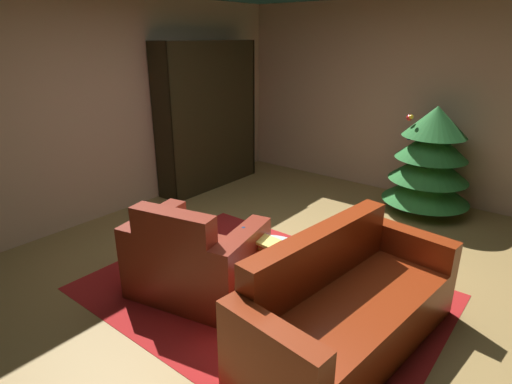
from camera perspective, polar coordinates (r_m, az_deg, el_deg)
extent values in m
plane|color=olive|center=(3.97, 4.19, -11.90)|extent=(7.08, 7.08, 0.00)
cube|color=tan|center=(6.13, 20.83, 11.39)|extent=(5.41, 0.06, 2.59)
cube|color=tan|center=(5.39, -19.99, 10.41)|extent=(0.06, 6.02, 2.59)
cube|color=#A41B1B|center=(3.81, 0.75, -13.41)|extent=(2.92, 2.18, 0.01)
cube|color=black|center=(6.05, -5.31, 9.98)|extent=(0.03, 1.67, 2.06)
cube|color=black|center=(6.77, -1.56, 11.17)|extent=(0.38, 0.03, 2.06)
cube|color=black|center=(5.63, -12.47, 8.81)|extent=(0.38, 0.03, 2.06)
cube|color=black|center=(6.43, -6.17, 1.17)|extent=(0.36, 1.62, 0.03)
cube|color=black|center=(6.31, -6.31, 4.67)|extent=(0.36, 1.62, 0.03)
cube|color=black|center=(6.21, -6.46, 8.29)|extent=(0.36, 1.62, 0.02)
cube|color=black|center=(6.14, -6.61, 12.01)|extent=(0.36, 1.62, 0.02)
cube|color=black|center=(6.09, -6.77, 15.81)|extent=(0.36, 1.62, 0.02)
cube|color=black|center=(6.08, -6.94, 19.64)|extent=(0.36, 1.62, 0.03)
cube|color=black|center=(6.25, -7.56, 11.48)|extent=(0.05, 1.04, 0.65)
cube|color=black|center=(6.24, -7.39, 11.47)|extent=(0.03, 1.07, 0.68)
cube|color=#493D2F|center=(6.96, -2.17, 4.28)|extent=(0.23, 0.04, 0.32)
cube|color=#AFB288|center=(6.92, -2.34, 4.18)|extent=(0.25, 0.03, 0.32)
cube|color=#51251F|center=(6.91, -2.58, 3.92)|extent=(0.24, 0.03, 0.27)
cube|color=navy|center=(6.89, -2.91, 3.86)|extent=(0.21, 0.04, 0.27)
cube|color=#328D3B|center=(6.86, -3.18, 3.95)|extent=(0.19, 0.03, 0.31)
cube|color=#A6A295|center=(6.81, -3.14, 3.69)|extent=(0.28, 0.03, 0.28)
cube|color=#4D391C|center=(6.80, -3.65, 3.59)|extent=(0.21, 0.04, 0.26)
cube|color=#8A4A97|center=(6.76, -3.80, 3.30)|extent=(0.24, 0.03, 0.22)
cube|color=teal|center=(6.70, -4.01, 3.66)|extent=(0.27, 0.04, 0.34)
cube|color=red|center=(6.86, -2.25, 7.49)|extent=(0.22, 0.04, 0.30)
cube|color=#297433|center=(6.85, -2.57, 7.36)|extent=(0.19, 0.03, 0.28)
cube|color=#136D86|center=(6.82, -2.80, 7.28)|extent=(0.19, 0.05, 0.28)
cube|color=yellow|center=(6.76, -2.84, 7.22)|extent=(0.26, 0.04, 0.29)
cube|color=#865090|center=(6.73, -3.13, 7.32)|extent=(0.24, 0.03, 0.33)
cube|color=#B33429|center=(6.73, -3.48, 6.80)|extent=(0.20, 0.04, 0.21)
cube|color=#B43416|center=(6.67, -3.64, 7.25)|extent=(0.23, 0.04, 0.34)
cube|color=#318139|center=(6.65, -4.01, 6.83)|extent=(0.21, 0.04, 0.26)
cube|color=#268046|center=(6.71, -2.45, 17.92)|extent=(0.20, 0.04, 0.35)
cube|color=navy|center=(6.67, -2.49, 17.36)|extent=(0.24, 0.03, 0.22)
cube|color=red|center=(6.63, -2.57, 17.73)|extent=(0.29, 0.04, 0.31)
cube|color=red|center=(6.61, -3.11, 17.66)|extent=(0.21, 0.04, 0.30)
cube|color=#B9B093|center=(6.57, -3.28, 17.40)|extent=(0.25, 0.05, 0.24)
cube|color=teal|center=(6.51, -3.50, 17.82)|extent=(0.28, 0.05, 0.34)
cube|color=#4A3622|center=(6.50, -4.04, 17.26)|extent=(0.21, 0.03, 0.22)
cube|color=maroon|center=(3.76, -7.94, -10.63)|extent=(0.85, 0.89, 0.39)
cube|color=maroon|center=(3.34, -11.09, -6.45)|extent=(0.72, 0.32, 0.48)
cube|color=maroon|center=(3.49, -1.92, -10.47)|extent=(0.34, 0.77, 0.66)
cube|color=maroon|center=(3.93, -13.44, -7.34)|extent=(0.34, 0.77, 0.66)
ellipsoid|color=beige|center=(3.68, -7.70, -6.22)|extent=(0.31, 0.24, 0.18)
sphere|color=beige|center=(3.75, -6.69, -4.72)|extent=(0.13, 0.13, 0.13)
cube|color=maroon|center=(3.22, 12.60, -16.74)|extent=(0.93, 1.59, 0.40)
cube|color=maroon|center=(3.13, 8.60, -8.56)|extent=(0.34, 1.52, 0.42)
cube|color=maroon|center=(2.63, 1.96, -22.95)|extent=(0.77, 0.24, 0.64)
cube|color=maroon|center=(3.79, 19.73, -9.29)|extent=(0.77, 0.24, 0.64)
cylinder|color=black|center=(3.52, 3.78, -12.59)|extent=(0.04, 0.04, 0.42)
cylinder|color=black|center=(3.78, 1.93, -9.96)|extent=(0.04, 0.04, 0.42)
cylinder|color=black|center=(3.55, -1.39, -12.22)|extent=(0.04, 0.04, 0.42)
cylinder|color=silver|center=(3.51, 1.44, -8.45)|extent=(0.70, 0.70, 0.02)
cube|color=gold|center=(3.51, 1.44, -8.15)|extent=(0.23, 0.18, 0.02)
cube|color=#BF3E1D|center=(3.49, 1.26, -7.91)|extent=(0.22, 0.18, 0.02)
cube|color=#CEBB4F|center=(3.48, 1.46, -7.56)|extent=(0.19, 0.13, 0.03)
cube|color=red|center=(3.47, 1.45, -7.21)|extent=(0.16, 0.12, 0.02)
cube|color=#B33C24|center=(3.46, 1.24, -6.98)|extent=(0.16, 0.13, 0.02)
cube|color=#D6C650|center=(3.45, 1.25, -6.63)|extent=(0.22, 0.18, 0.02)
cylinder|color=navy|center=(3.49, -1.69, -6.89)|extent=(0.07, 0.07, 0.17)
cylinder|color=navy|center=(3.44, -1.71, -5.25)|extent=(0.03, 0.03, 0.06)
cylinder|color=brown|center=(5.79, 21.74, -1.73)|extent=(0.08, 0.08, 0.16)
cone|color=#2A7030|center=(5.70, 22.08, 0.72)|extent=(1.05, 1.05, 0.37)
cone|color=#2A7030|center=(5.62, 22.45, 3.35)|extent=(0.95, 0.95, 0.37)
cone|color=#2A7030|center=(5.55, 22.83, 6.05)|extent=(0.85, 0.85, 0.37)
cone|color=#2A7030|center=(5.50, 23.22, 8.80)|extent=(0.75, 0.75, 0.37)
sphere|color=blue|center=(5.75, 20.07, 7.01)|extent=(0.08, 0.08, 0.08)
sphere|color=yellow|center=(5.38, 20.31, 9.53)|extent=(0.05, 0.05, 0.05)
sphere|color=red|center=(5.48, 20.09, 9.43)|extent=(0.08, 0.08, 0.08)
sphere|color=red|center=(6.00, 23.56, 3.48)|extent=(0.07, 0.07, 0.07)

